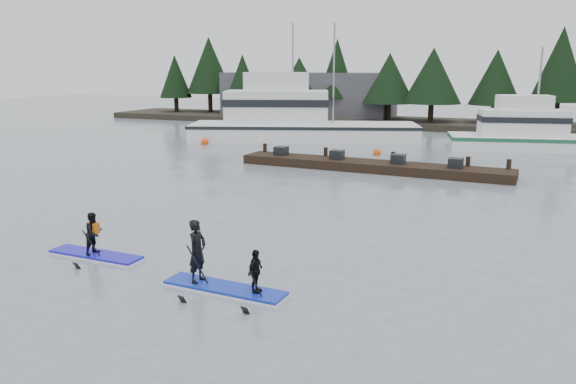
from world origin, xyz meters
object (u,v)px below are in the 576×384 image
at_px(fishing_boat_medium, 538,142).
at_px(floating_dock, 371,166).
at_px(paddleboard_solo, 95,242).
at_px(paddleboard_duo, 219,268).
at_px(fishing_boat_large, 297,130).

xyz_separation_m(fishing_boat_medium, floating_dock, (-8.46, -12.19, -0.27)).
xyz_separation_m(floating_dock, paddleboard_solo, (-3.86, -17.28, 0.23)).
bearing_deg(paddleboard_solo, paddleboard_duo, -8.69).
height_order(fishing_boat_medium, paddleboard_duo, fishing_boat_medium).
bearing_deg(paddleboard_solo, fishing_boat_medium, 67.71).
relative_size(fishing_boat_medium, paddleboard_duo, 3.87).
bearing_deg(fishing_boat_large, paddleboard_duo, -91.40).
bearing_deg(floating_dock, fishing_boat_large, 131.51).
bearing_deg(paddleboard_duo, paddleboard_solo, 173.19).
bearing_deg(paddleboard_solo, fishing_boat_large, 100.45).
distance_m(fishing_boat_large, paddleboard_solo, 28.51).
bearing_deg(paddleboard_duo, fishing_boat_medium, 78.11).
bearing_deg(paddleboard_duo, floating_dock, 94.92).
relative_size(floating_dock, paddleboard_solo, 4.96).
distance_m(fishing_boat_large, fishing_boat_medium, 17.35).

